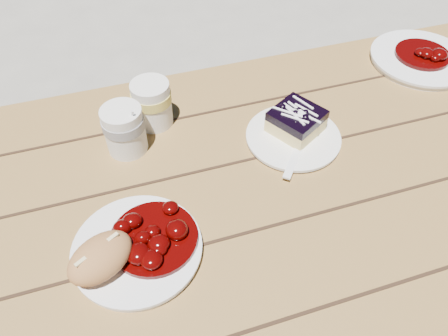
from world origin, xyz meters
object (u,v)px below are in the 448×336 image
object	(u,v)px
coffee_cup	(125,130)
second_cup	(152,104)
blueberry_cake	(296,121)
bread_roll	(100,258)
second_plate	(421,59)
picnic_table	(224,247)
main_plate	(137,250)
dessert_plate	(293,138)

from	to	relation	value
coffee_cup	second_cup	distance (m)	0.09
blueberry_cake	coffee_cup	distance (m)	0.34
bread_roll	second_plate	size ratio (longest dim) A/B	0.46
picnic_table	bread_roll	distance (m)	0.31
main_plate	blueberry_cake	bearing A→B (deg)	26.96
bread_roll	coffee_cup	bearing A→B (deg)	73.40
main_plate	dessert_plate	size ratio (longest dim) A/B	1.10
coffee_cup	second_plate	distance (m)	0.74
picnic_table	bread_roll	world-z (taller)	bread_roll
main_plate	bread_roll	size ratio (longest dim) A/B	1.90
picnic_table	dessert_plate	bearing A→B (deg)	30.27
picnic_table	bread_roll	bearing A→B (deg)	-159.87
blueberry_cake	second_plate	world-z (taller)	blueberry_cake
main_plate	dessert_plate	xyz separation A→B (m)	(0.35, 0.17, -0.00)
picnic_table	main_plate	xyz separation A→B (m)	(-0.17, -0.06, 0.17)
main_plate	blueberry_cake	world-z (taller)	blueberry_cake
second_plate	second_cup	distance (m)	0.67
picnic_table	second_cup	distance (m)	0.33
bread_roll	second_cup	size ratio (longest dim) A/B	1.10
second_cup	dessert_plate	bearing A→B (deg)	-28.21
dessert_plate	second_plate	size ratio (longest dim) A/B	0.79
bread_roll	blueberry_cake	distance (m)	0.46
main_plate	coffee_cup	xyz separation A→B (m)	(0.02, 0.25, 0.04)
coffee_cup	dessert_plate	bearing A→B (deg)	-13.47
blueberry_cake	picnic_table	bearing A→B (deg)	-177.46
dessert_plate	second_plate	distance (m)	0.44
bread_roll	main_plate	bearing A→B (deg)	19.98
main_plate	bread_roll	world-z (taller)	bread_roll
main_plate	blueberry_cake	size ratio (longest dim) A/B	1.66
picnic_table	coffee_cup	size ratio (longest dim) A/B	20.30
picnic_table	second_cup	xyz separation A→B (m)	(-0.08, 0.25, 0.21)
coffee_cup	second_cup	size ratio (longest dim) A/B	1.00
bread_roll	coffee_cup	world-z (taller)	coffee_cup
dessert_plate	second_cup	size ratio (longest dim) A/B	1.91
bread_roll	dessert_plate	size ratio (longest dim) A/B	0.58
dessert_plate	blueberry_cake	distance (m)	0.04
dessert_plate	second_cup	world-z (taller)	second_cup
picnic_table	blueberry_cake	distance (m)	0.30
dessert_plate	coffee_cup	bearing A→B (deg)	166.53
blueberry_cake	dessert_plate	bearing A→B (deg)	-153.40
main_plate	second_cup	size ratio (longest dim) A/B	2.10
coffee_cup	bread_roll	bearing A→B (deg)	-106.60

